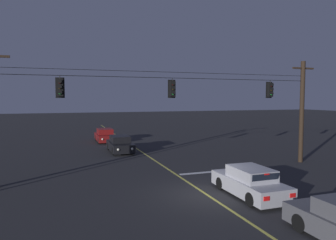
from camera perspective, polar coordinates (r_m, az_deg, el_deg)
The scene contains 10 objects.
ground_plane at distance 15.53m, azimuth 7.02°, elevation -13.38°, with size 180.00×180.00×0.00m, color #28282B.
lane_centre_stripe at distance 25.21m, azimuth -3.76°, elevation -6.57°, with size 0.14×60.00×0.01m, color #D1C64C.
stop_bar_paint at distance 19.81m, azimuth 6.82°, elevation -9.53°, with size 3.40×0.36×0.01m, color silver.
signal_span_assembly at distance 19.08m, azimuth 0.99°, elevation 1.49°, with size 21.54×0.32×7.27m.
traffic_light_leftmost at distance 17.88m, azimuth -19.23°, elevation 5.66°, with size 0.48×0.41×1.22m.
traffic_light_left_inner at distance 19.03m, azimuth 0.83°, elevation 5.77°, with size 0.48×0.41×1.22m.
traffic_light_centre at distance 22.51m, azimuth 18.30°, elevation 5.30°, with size 0.48×0.41×1.22m.
car_waiting_near_lane at distance 15.45m, azimuth 14.80°, elevation -11.07°, with size 1.80×4.33×1.39m.
car_oncoming_lead at distance 27.19m, azimuth -8.79°, elevation -4.46°, with size 1.80×4.42×1.39m.
car_oncoming_trailing at distance 33.76m, azimuth -11.49°, elevation -2.84°, with size 1.80×4.42×1.39m.
Camera 1 is at (-6.58, -13.28, 4.64)m, focal length 33.16 mm.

